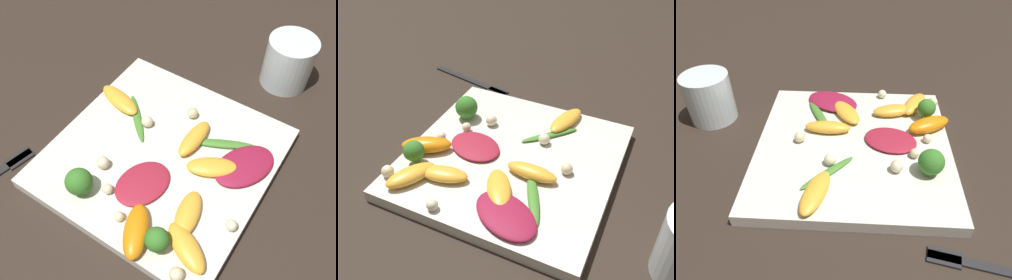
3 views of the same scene
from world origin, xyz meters
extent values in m
plane|color=#2D231C|center=(0.00, 0.00, 0.00)|extent=(2.40, 2.40, 0.00)
cube|color=silver|center=(0.00, 0.00, 0.01)|extent=(0.30, 0.30, 0.02)
cube|color=#262628|center=(0.19, 0.18, 0.00)|extent=(0.05, 0.18, 0.01)
cube|color=#262628|center=(0.18, 0.11, 0.00)|extent=(0.03, 0.04, 0.01)
ellipsoid|color=maroon|center=(-0.01, 0.06, 0.02)|extent=(0.08, 0.10, 0.01)
ellipsoid|color=maroon|center=(-0.11, -0.04, 0.02)|extent=(0.09, 0.11, 0.01)
ellipsoid|color=#FCAD33|center=(-0.07, -0.02, 0.03)|extent=(0.08, 0.06, 0.01)
ellipsoid|color=#FCAD33|center=(0.11, -0.05, 0.03)|extent=(0.08, 0.05, 0.02)
ellipsoid|color=#FCAD33|center=(-0.10, 0.10, 0.03)|extent=(0.08, 0.06, 0.02)
ellipsoid|color=#FCAD33|center=(-0.08, 0.06, 0.03)|extent=(0.04, 0.07, 0.02)
ellipsoid|color=#FCAD33|center=(-0.03, -0.04, 0.03)|extent=(0.03, 0.07, 0.02)
ellipsoid|color=orange|center=(-0.04, 0.12, 0.03)|extent=(0.06, 0.08, 0.02)
cylinder|color=#7A9E51|center=(0.06, 0.11, 0.02)|extent=(0.02, 0.02, 0.01)
sphere|color=#387A28|center=(0.06, 0.11, 0.04)|extent=(0.04, 0.04, 0.04)
cylinder|color=#84AD5B|center=(-0.07, 0.12, 0.03)|extent=(0.01, 0.01, 0.01)
sphere|color=#387A28|center=(-0.07, 0.12, 0.04)|extent=(0.03, 0.03, 0.03)
ellipsoid|color=#47842D|center=(-0.07, -0.06, 0.02)|extent=(0.09, 0.06, 0.01)
ellipsoid|color=#47842D|center=(0.07, -0.03, 0.02)|extent=(0.08, 0.08, 0.01)
sphere|color=beige|center=(0.05, -0.03, 0.03)|extent=(0.02, 0.02, 0.02)
sphere|color=beige|center=(-0.14, 0.05, 0.03)|extent=(0.02, 0.02, 0.02)
sphere|color=beige|center=(-0.01, 0.12, 0.03)|extent=(0.01, 0.01, 0.01)
sphere|color=beige|center=(0.00, -0.08, 0.03)|extent=(0.02, 0.02, 0.02)
sphere|color=beige|center=(-0.11, 0.14, 0.03)|extent=(0.02, 0.02, 0.02)
sphere|color=beige|center=(0.06, 0.06, 0.03)|extent=(0.02, 0.02, 0.02)
sphere|color=beige|center=(0.03, 0.09, 0.03)|extent=(0.01, 0.01, 0.01)
camera|label=1|loc=(-0.19, 0.27, 0.48)|focal=42.00mm
camera|label=2|loc=(-0.40, -0.18, 0.40)|focal=42.00mm
camera|label=3|loc=(0.39, 0.01, 0.35)|focal=35.00mm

